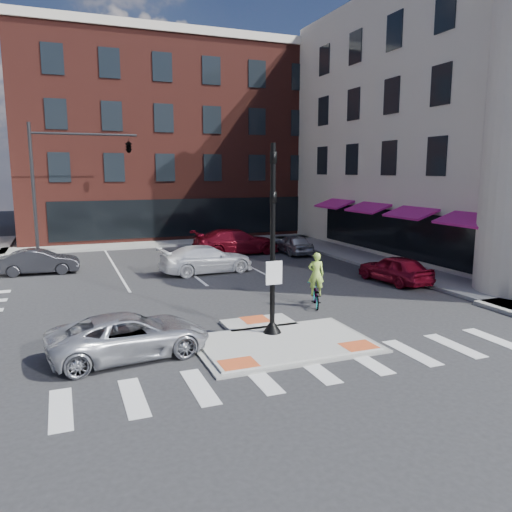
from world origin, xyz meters
name	(u,v)px	position (x,y,z in m)	size (l,w,h in m)	color
ground	(277,340)	(0.00, 0.00, 0.00)	(120.00, 120.00, 0.00)	#28282B
refuge_island	(280,341)	(0.00, -0.26, 0.05)	(5.40, 4.65, 0.13)	gray
sidewalk_e	(378,262)	(10.80, 10.00, 0.07)	(3.00, 24.00, 0.15)	gray
sidewalk_n	(194,242)	(3.00, 22.00, 0.07)	(26.00, 3.00, 0.15)	gray
building_n	(164,142)	(3.00, 31.99, 7.80)	(24.40, 18.40, 15.50)	#532019
building_e	(507,128)	(21.54, 11.50, 8.04)	(21.90, 23.90, 17.70)	beige
building_far_left	(76,173)	(-4.00, 52.00, 5.00)	(10.00, 12.00, 10.00)	slate
building_far_right	(177,165)	(9.00, 54.00, 6.00)	(12.00, 12.00, 12.00)	brown
signal_pole	(273,264)	(0.00, 0.40, 2.36)	(0.60, 0.60, 5.98)	black
mast_arm_signal	(104,155)	(-3.47, 18.00, 6.21)	(6.10, 2.24, 8.00)	black
silver_suv	(130,335)	(-4.50, 0.21, 0.63)	(2.09, 4.54, 1.26)	silver
red_sedan	(395,269)	(8.50, 5.40, 0.67)	(1.58, 3.92, 1.33)	maroon
white_pickup	(207,259)	(0.83, 10.98, 0.72)	(2.01, 4.94, 1.43)	white
bg_car_dark	(39,262)	(-7.30, 13.83, 0.64)	(1.36, 3.89, 1.28)	#27272C
bg_car_silver	(293,244)	(7.64, 14.73, 0.63)	(1.48, 3.68, 1.25)	#B2B4BA
bg_car_red	(236,242)	(4.20, 16.00, 0.81)	(2.26, 5.55, 1.61)	maroon
cyclist	(316,288)	(3.00, 3.06, 0.72)	(1.18, 1.79, 2.15)	#3F3F44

